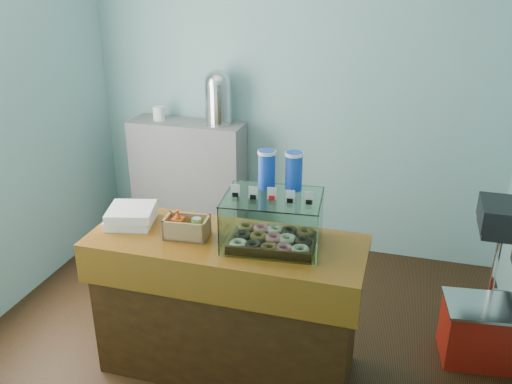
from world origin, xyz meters
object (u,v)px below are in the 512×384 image
(coffee_urn, at_px, (218,96))
(red_cooler, at_px, (479,331))
(display_case, at_px, (274,216))
(counter, at_px, (227,305))

(coffee_urn, relative_size, red_cooler, 0.92)
(display_case, xyz_separation_m, coffee_urn, (-0.88, 1.53, 0.28))
(counter, relative_size, red_cooler, 3.18)
(red_cooler, bearing_deg, counter, -168.17)
(counter, bearing_deg, coffee_urn, 110.82)
(coffee_urn, distance_m, red_cooler, 2.63)
(red_cooler, bearing_deg, coffee_urn, 146.02)
(display_case, height_order, red_cooler, display_case)
(coffee_urn, height_order, red_cooler, coffee_urn)
(counter, height_order, display_case, display_case)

